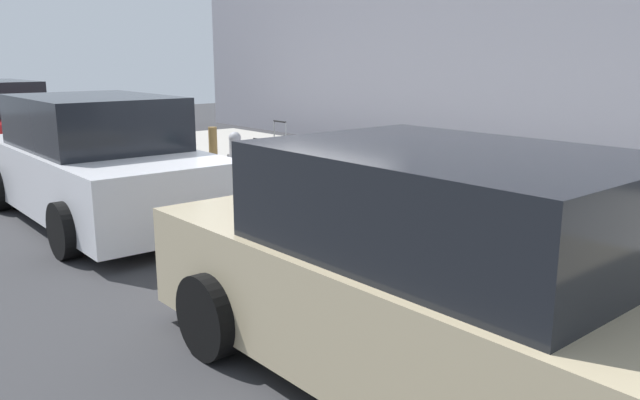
{
  "coord_description": "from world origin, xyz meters",
  "views": [
    {
      "loc": [
        -6.81,
        4.95,
        2.17
      ],
      "look_at": [
        -1.37,
        0.39,
        0.57
      ],
      "focal_mm": 35.64,
      "sensor_mm": 36.0,
      "label": 1
    }
  ],
  "objects_px": {
    "suitcase_navy_4": "(440,200)",
    "bollard_post": "(213,151)",
    "fire_hydrant": "(235,154)",
    "parked_car_beige_0": "(447,282)",
    "suitcase_black_8": "(319,180)",
    "suitcase_teal_0": "(612,247)",
    "suitcase_red_5": "(406,201)",
    "suitcase_black_1": "(555,233)",
    "suitcase_olive_3": "(473,207)",
    "suitcase_silver_9": "(299,174)",
    "parked_car_white_1": "(97,163)",
    "suitcase_navy_11": "(261,163)",
    "suitcase_olive_10": "(280,165)",
    "suitcase_silver_2": "(511,217)",
    "suitcase_teal_7": "(343,181)",
    "suitcase_maroon_6": "(372,190)"
  },
  "relations": [
    {
      "from": "suitcase_olive_3",
      "to": "suitcase_teal_7",
      "type": "relative_size",
      "value": 1.23
    },
    {
      "from": "suitcase_teal_0",
      "to": "suitcase_red_5",
      "type": "distance_m",
      "value": 2.6
    },
    {
      "from": "suitcase_red_5",
      "to": "suitcase_navy_11",
      "type": "bearing_deg",
      "value": 0.17
    },
    {
      "from": "suitcase_olive_3",
      "to": "suitcase_black_8",
      "type": "relative_size",
      "value": 1.14
    },
    {
      "from": "suitcase_teal_7",
      "to": "fire_hydrant",
      "type": "bearing_deg",
      "value": -0.38
    },
    {
      "from": "suitcase_maroon_6",
      "to": "suitcase_navy_11",
      "type": "relative_size",
      "value": 0.91
    },
    {
      "from": "suitcase_olive_3",
      "to": "fire_hydrant",
      "type": "xyz_separation_m",
      "value": [
        4.9,
        0.04,
        0.05
      ]
    },
    {
      "from": "suitcase_navy_4",
      "to": "suitcase_olive_10",
      "type": "xyz_separation_m",
      "value": [
        3.16,
        0.01,
        0.02
      ]
    },
    {
      "from": "suitcase_red_5",
      "to": "suitcase_black_8",
      "type": "xyz_separation_m",
      "value": [
        1.66,
        0.04,
        0.02
      ]
    },
    {
      "from": "suitcase_black_1",
      "to": "suitcase_olive_10",
      "type": "height_order",
      "value": "suitcase_olive_10"
    },
    {
      "from": "suitcase_silver_9",
      "to": "suitcase_teal_0",
      "type": "bearing_deg",
      "value": -179.25
    },
    {
      "from": "suitcase_teal_7",
      "to": "suitcase_black_1",
      "type": "bearing_deg",
      "value": 180.0
    },
    {
      "from": "suitcase_olive_3",
      "to": "suitcase_navy_4",
      "type": "xyz_separation_m",
      "value": [
        0.47,
        0.01,
        0.01
      ]
    },
    {
      "from": "parked_car_white_1",
      "to": "suitcase_red_5",
      "type": "bearing_deg",
      "value": -139.07
    },
    {
      "from": "suitcase_navy_4",
      "to": "suitcase_black_1",
      "type": "bearing_deg",
      "value": 178.17
    },
    {
      "from": "suitcase_red_5",
      "to": "suitcase_teal_7",
      "type": "distance_m",
      "value": 1.13
    },
    {
      "from": "suitcase_silver_2",
      "to": "suitcase_silver_9",
      "type": "height_order",
      "value": "suitcase_silver_2"
    },
    {
      "from": "suitcase_navy_11",
      "to": "fire_hydrant",
      "type": "height_order",
      "value": "fire_hydrant"
    },
    {
      "from": "suitcase_teal_0",
      "to": "bollard_post",
      "type": "height_order",
      "value": "bollard_post"
    },
    {
      "from": "suitcase_teal_0",
      "to": "suitcase_red_5",
      "type": "height_order",
      "value": "suitcase_red_5"
    },
    {
      "from": "suitcase_black_1",
      "to": "suitcase_olive_3",
      "type": "distance_m",
      "value": 1.06
    },
    {
      "from": "suitcase_navy_4",
      "to": "suitcase_red_5",
      "type": "bearing_deg",
      "value": 0.68
    },
    {
      "from": "fire_hydrant",
      "to": "bollard_post",
      "type": "bearing_deg",
      "value": 17.56
    },
    {
      "from": "suitcase_black_1",
      "to": "suitcase_silver_9",
      "type": "relative_size",
      "value": 1.29
    },
    {
      "from": "suitcase_teal_0",
      "to": "suitcase_navy_11",
      "type": "xyz_separation_m",
      "value": [
        5.76,
        0.06,
        0.09
      ]
    },
    {
      "from": "suitcase_black_8",
      "to": "suitcase_silver_2",
      "type": "bearing_deg",
      "value": -179.84
    },
    {
      "from": "suitcase_teal_0",
      "to": "suitcase_olive_10",
      "type": "xyz_separation_m",
      "value": [
        5.23,
        0.06,
        0.13
      ]
    },
    {
      "from": "fire_hydrant",
      "to": "suitcase_red_5",
      "type": "bearing_deg",
      "value": -179.65
    },
    {
      "from": "suitcase_black_8",
      "to": "parked_car_beige_0",
      "type": "distance_m",
      "value": 5.22
    },
    {
      "from": "suitcase_navy_11",
      "to": "parked_car_white_1",
      "type": "bearing_deg",
      "value": 90.94
    },
    {
      "from": "suitcase_olive_3",
      "to": "suitcase_navy_11",
      "type": "relative_size",
      "value": 1.26
    },
    {
      "from": "suitcase_olive_3",
      "to": "parked_car_beige_0",
      "type": "height_order",
      "value": "parked_car_beige_0"
    },
    {
      "from": "suitcase_silver_9",
      "to": "fire_hydrant",
      "type": "distance_m",
      "value": 1.75
    },
    {
      "from": "suitcase_red_5",
      "to": "suitcase_black_8",
      "type": "bearing_deg",
      "value": 1.32
    },
    {
      "from": "suitcase_silver_9",
      "to": "fire_hydrant",
      "type": "bearing_deg",
      "value": 0.34
    },
    {
      "from": "suitcase_teal_0",
      "to": "parked_car_white_1",
      "type": "bearing_deg",
      "value": 25.71
    },
    {
      "from": "suitcase_navy_4",
      "to": "suitcase_maroon_6",
      "type": "distance_m",
      "value": 1.11
    },
    {
      "from": "parked_car_beige_0",
      "to": "suitcase_black_8",
      "type": "bearing_deg",
      "value": -30.77
    },
    {
      "from": "suitcase_black_8",
      "to": "suitcase_black_1",
      "type": "bearing_deg",
      "value": 179.94
    },
    {
      "from": "bollard_post",
      "to": "parked_car_beige_0",
      "type": "height_order",
      "value": "parked_car_beige_0"
    },
    {
      "from": "suitcase_navy_4",
      "to": "bollard_post",
      "type": "relative_size",
      "value": 1.13
    },
    {
      "from": "fire_hydrant",
      "to": "suitcase_teal_7",
      "type": "bearing_deg",
      "value": 179.62
    },
    {
      "from": "suitcase_navy_4",
      "to": "parked_car_beige_0",
      "type": "relative_size",
      "value": 0.21
    },
    {
      "from": "suitcase_black_8",
      "to": "parked_car_beige_0",
      "type": "relative_size",
      "value": 0.18
    },
    {
      "from": "suitcase_olive_3",
      "to": "parked_car_beige_0",
      "type": "xyz_separation_m",
      "value": [
        -1.81,
        2.72,
        0.26
      ]
    },
    {
      "from": "suitcase_silver_9",
      "to": "suitcase_olive_10",
      "type": "relative_size",
      "value": 0.61
    },
    {
      "from": "parked_car_beige_0",
      "to": "parked_car_white_1",
      "type": "height_order",
      "value": "parked_car_white_1"
    },
    {
      "from": "suitcase_maroon_6",
      "to": "suitcase_olive_3",
      "type": "bearing_deg",
      "value": -178.49
    },
    {
      "from": "fire_hydrant",
      "to": "suitcase_olive_10",
      "type": "bearing_deg",
      "value": -179.23
    },
    {
      "from": "suitcase_black_1",
      "to": "suitcase_navy_11",
      "type": "distance_m",
      "value": 5.22
    }
  ]
}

